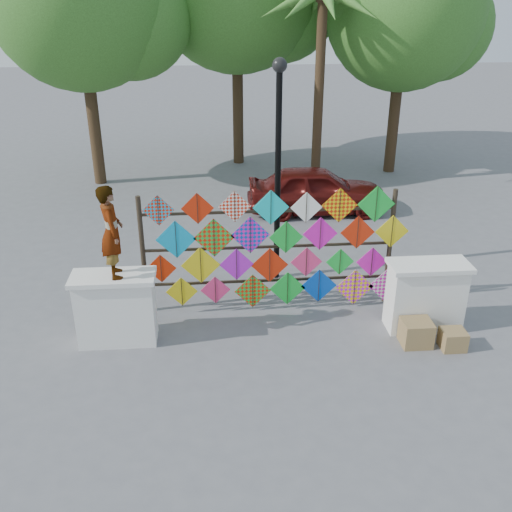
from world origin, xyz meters
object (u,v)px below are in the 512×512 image
kite_rack (275,250)px  sedan (317,190)px  vendor_woman (111,232)px  lamppost (278,153)px

kite_rack → sedan: bearing=71.2°
vendor_woman → kite_rack: bearing=-84.8°
kite_rack → lamppost: (0.19, 1.27, 1.48)m
lamppost → vendor_woman: bearing=-143.1°
lamppost → kite_rack: bearing=-98.5°
kite_rack → lamppost: 1.96m
kite_rack → lamppost: bearing=81.5°
vendor_woman → sedan: 7.63m
kite_rack → sedan: 5.41m
kite_rack → sedan: size_ratio=1.32×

